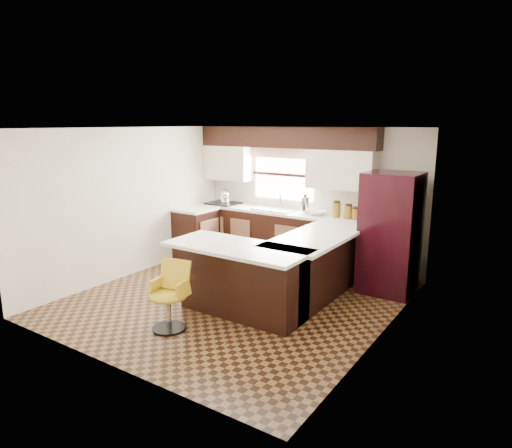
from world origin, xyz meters
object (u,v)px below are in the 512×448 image
Objects in this scene: peninsula_long at (313,268)px; bar_chair at (168,297)px; refrigerator at (390,233)px; peninsula_return at (243,281)px.

bar_chair is (-1.00, -1.87, -0.03)m from peninsula_long.
refrigerator is 2.11× the size of bar_chair.
bar_chair is (-1.80, -2.77, -0.47)m from refrigerator.
refrigerator is (0.80, 0.90, 0.44)m from peninsula_long.
peninsula_long is 1.18× the size of peninsula_return.
peninsula_long is at bearing 61.70° from peninsula_return.
peninsula_long is 1.11m from peninsula_return.
peninsula_long is 2.12m from bar_chair.
bar_chair is (-0.48, -0.90, -0.03)m from peninsula_return.
peninsula_return is at bearing 52.82° from bar_chair.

